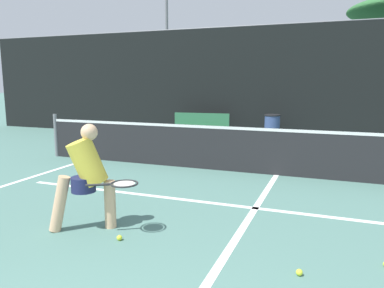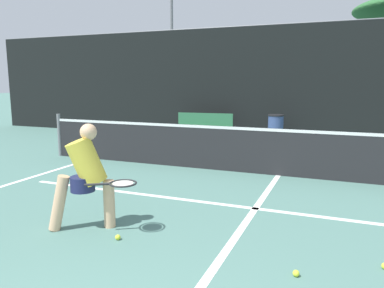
% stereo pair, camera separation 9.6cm
% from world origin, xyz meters
% --- Properties ---
extents(court_service_line, '(8.25, 0.10, 0.01)m').
position_xyz_m(court_service_line, '(0.00, 4.48, 0.00)').
color(court_service_line, white).
rests_on(court_service_line, ground).
extents(court_center_mark, '(0.10, 5.63, 0.01)m').
position_xyz_m(court_center_mark, '(0.00, 3.81, 0.00)').
color(court_center_mark, white).
rests_on(court_center_mark, ground).
extents(net, '(11.09, 0.09, 1.07)m').
position_xyz_m(net, '(0.00, 6.63, 0.51)').
color(net, slate).
rests_on(net, ground).
extents(fence_back, '(24.00, 0.06, 3.61)m').
position_xyz_m(fence_back, '(0.00, 11.15, 1.80)').
color(fence_back, black).
rests_on(fence_back, ground).
extents(player_practicing, '(1.22, 0.59, 1.37)m').
position_xyz_m(player_practicing, '(-1.84, 2.94, 0.73)').
color(player_practicing, '#DBAD84').
rests_on(player_practicing, ground).
extents(tennis_ball_scattered_2, '(0.07, 0.07, 0.07)m').
position_xyz_m(tennis_ball_scattered_2, '(-1.29, 2.77, 0.03)').
color(tennis_ball_scattered_2, '#D1E033').
rests_on(tennis_ball_scattered_2, ground).
extents(tennis_ball_scattered_5, '(0.07, 0.07, 0.07)m').
position_xyz_m(tennis_ball_scattered_5, '(0.79, 2.68, 0.03)').
color(tennis_ball_scattered_5, '#D1E033').
rests_on(tennis_ball_scattered_5, ground).
extents(courtside_bench, '(1.84, 0.57, 0.86)m').
position_xyz_m(courtside_bench, '(-2.98, 10.45, 0.48)').
color(courtside_bench, '#33724C').
rests_on(courtside_bench, ground).
extents(trash_bin, '(0.48, 0.48, 0.89)m').
position_xyz_m(trash_bin, '(-0.72, 10.51, 0.45)').
color(trash_bin, '#384C7F').
rests_on(trash_bin, ground).
extents(parked_car, '(1.77, 4.44, 1.35)m').
position_xyz_m(parked_car, '(2.14, 15.11, 0.57)').
color(parked_car, navy).
rests_on(parked_car, ground).
extents(floodlight_mast, '(1.10, 0.24, 9.09)m').
position_xyz_m(floodlight_mast, '(-7.58, 17.95, 5.72)').
color(floodlight_mast, slate).
rests_on(floodlight_mast, ground).
extents(building_far, '(36.00, 2.40, 5.74)m').
position_xyz_m(building_far, '(0.00, 27.51, 2.87)').
color(building_far, '#B2ADA3').
rests_on(building_far, ground).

